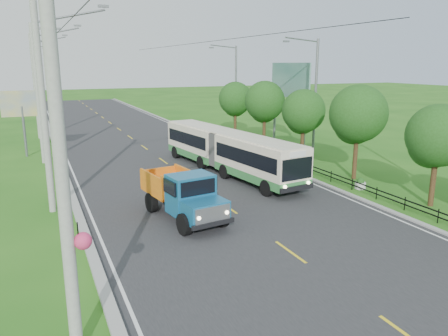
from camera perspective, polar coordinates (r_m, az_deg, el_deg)
ground at (r=17.68m, az=8.66°, el=-10.82°), size 240.00×240.00×0.00m
road at (r=35.40m, az=-8.83°, el=1.56°), size 14.00×120.00×0.02m
curb_left at (r=34.31m, az=-20.52°, el=0.59°), size 0.40×120.00×0.15m
curb_right at (r=37.81m, az=1.69°, el=2.54°), size 0.30×120.00×0.10m
edge_line_left at (r=34.35m, az=-19.60°, el=0.59°), size 0.12×120.00×0.00m
edge_line_right at (r=37.60m, az=1.00°, el=2.44°), size 0.12×120.00×0.00m
centre_dash at (r=17.67m, az=8.66°, el=-10.76°), size 0.12×2.20×0.00m
railing_right at (r=32.98m, az=7.50°, el=1.24°), size 0.04×40.00×0.60m
pole_nearest at (r=10.78m, az=-20.20°, el=0.36°), size 3.51×0.44×10.00m
pole_near at (r=22.63m, az=-22.44°, el=7.06°), size 3.51×0.32×10.00m
pole_mid at (r=34.59m, az=-23.09°, el=8.89°), size 3.51×0.32×10.00m
pole_far at (r=46.57m, az=-23.40°, el=9.78°), size 3.51×0.32×10.00m
tree_second at (r=24.64m, az=25.99°, el=3.46°), size 3.18×3.26×5.30m
tree_third at (r=28.77m, az=17.01°, el=6.43°), size 3.60×3.62×6.00m
tree_fourth at (r=33.56m, az=10.29°, el=7.04°), size 3.24×3.31×5.40m
tree_fifth at (r=38.63m, az=5.31°, el=8.42°), size 3.48×3.52×5.80m
tree_back at (r=43.97m, az=1.48°, el=8.82°), size 3.30×3.36×5.50m
streetlight_mid at (r=33.77m, az=11.64°, el=9.27°), size 3.02×0.20×9.07m
streetlight_far at (r=45.90m, az=1.39°, el=10.58°), size 3.02×0.20×9.07m
planter_near at (r=27.05m, az=17.37°, el=-2.02°), size 0.64×0.64×0.67m
planter_mid at (r=33.29m, az=8.39°, el=1.30°), size 0.64×0.64×0.67m
planter_far at (r=40.16m, az=2.34°, el=3.52°), size 0.64×0.64×0.67m
billboard_left at (r=37.68m, az=-24.90°, el=7.13°), size 3.00×0.20×5.20m
billboard_right at (r=39.65m, az=8.60°, el=10.62°), size 0.24×6.00×7.30m
bus at (r=29.36m, az=0.47°, el=2.54°), size 4.16×14.39×2.74m
dump_truck at (r=20.76m, az=-5.35°, el=-3.12°), size 2.87×5.78×2.33m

